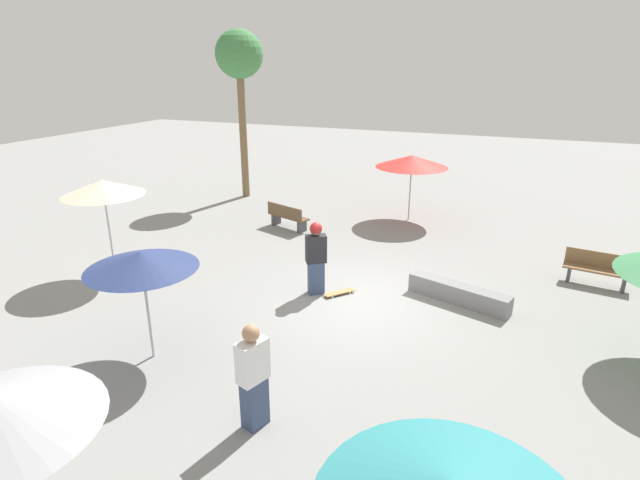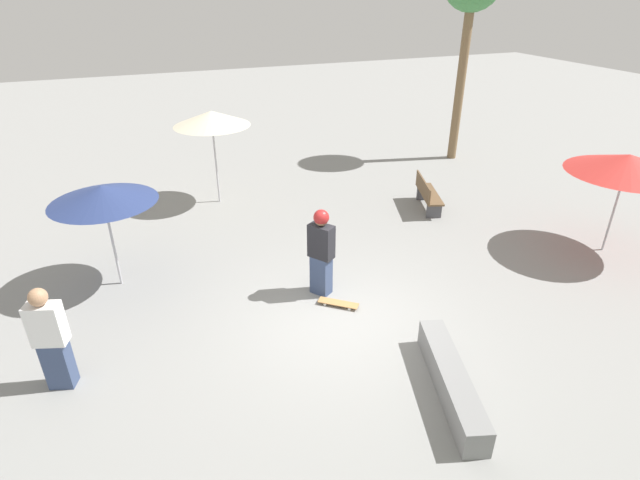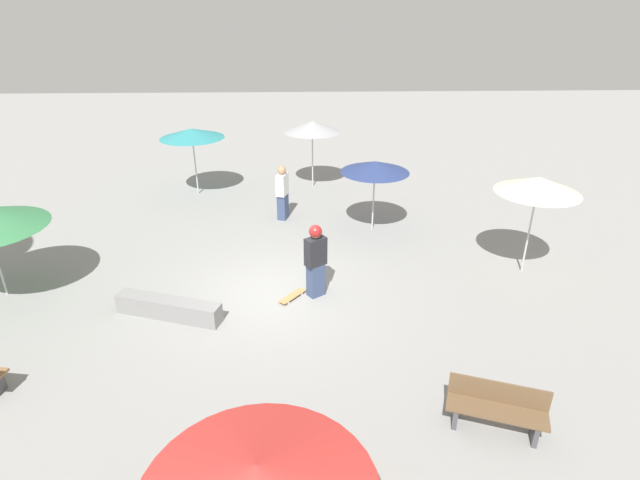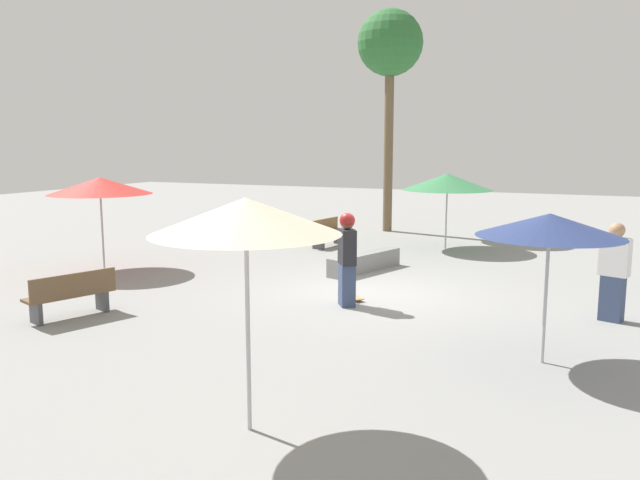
# 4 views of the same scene
# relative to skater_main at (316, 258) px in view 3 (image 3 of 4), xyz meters

# --- Properties ---
(ground_plane) EXTENTS (60.00, 60.00, 0.00)m
(ground_plane) POSITION_rel_skater_main_xyz_m (0.03, 0.97, -0.99)
(ground_plane) COLOR gray
(skater_main) EXTENTS (0.50, 0.56, 1.84)m
(skater_main) POSITION_rel_skater_main_xyz_m (0.00, 0.00, 0.00)
(skater_main) COLOR #38476B
(skater_main) RESTS_ON ground_plane
(skateboard) EXTENTS (0.74, 0.66, 0.07)m
(skateboard) POSITION_rel_skater_main_xyz_m (-0.14, 0.57, -0.94)
(skateboard) COLOR #B7844C
(skateboard) RESTS_ON ground_plane
(concrete_ledge) EXTENTS (1.14, 2.48, 0.46)m
(concrete_ledge) POSITION_rel_skater_main_xyz_m (-0.82, 3.33, -0.77)
(concrete_ledge) COLOR gray
(concrete_ledge) RESTS_ON ground_plane
(bench_near) EXTENTS (0.95, 1.66, 0.85)m
(bench_near) POSITION_rel_skater_main_xyz_m (-4.29, -2.85, -0.57)
(bench_near) COLOR #47474C
(bench_near) RESTS_ON ground_plane
(shade_umbrella_cream) EXTENTS (2.06, 2.06, 2.60)m
(shade_umbrella_cream) POSITION_rel_skater_main_xyz_m (0.99, -5.47, 1.41)
(shade_umbrella_cream) COLOR #B7B7BC
(shade_umbrella_cream) RESTS_ON ground_plane
(shade_umbrella_red) EXTENTS (2.54, 2.54, 2.34)m
(shade_umbrella_red) POSITION_rel_skater_main_xyz_m (-6.89, 0.76, 1.14)
(shade_umbrella_red) COLOR #B7B7BC
(shade_umbrella_red) RESTS_ON ground_plane
(shade_umbrella_teal) EXTENTS (2.27, 2.27, 2.41)m
(shade_umbrella_teal) POSITION_rel_skater_main_xyz_m (7.23, 4.17, 1.25)
(shade_umbrella_teal) COLOR #B7B7BC
(shade_umbrella_teal) RESTS_ON ground_plane
(shade_umbrella_navy) EXTENTS (2.06, 2.06, 2.19)m
(shade_umbrella_navy) POSITION_rel_skater_main_xyz_m (3.80, -1.86, 1.03)
(shade_umbrella_navy) COLOR #B7B7BC
(shade_umbrella_navy) RESTS_ON ground_plane
(shade_umbrella_grey) EXTENTS (2.09, 2.09, 2.50)m
(shade_umbrella_grey) POSITION_rel_skater_main_xyz_m (7.90, -0.09, 1.30)
(shade_umbrella_grey) COLOR #B7B7BC
(shade_umbrella_grey) RESTS_ON ground_plane
(bystander_watching) EXTENTS (0.55, 0.41, 1.79)m
(bystander_watching) POSITION_rel_skater_main_xyz_m (4.75, 0.94, -0.10)
(bystander_watching) COLOR #38476B
(bystander_watching) RESTS_ON ground_plane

